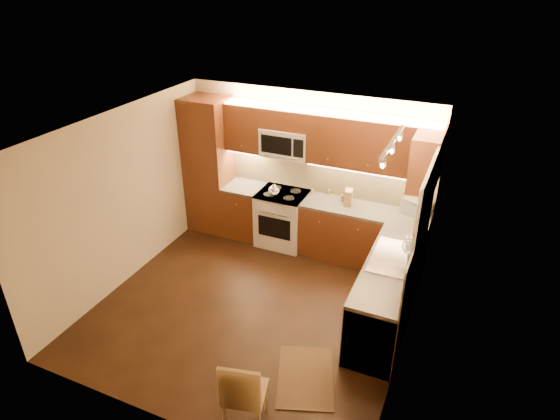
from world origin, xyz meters
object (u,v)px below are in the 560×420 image
at_px(kettle, 274,188).
at_px(soap_bottle, 409,239).
at_px(sink, 394,253).
at_px(knife_block, 348,197).
at_px(stove, 282,218).
at_px(dining_chair, 245,391).
at_px(microwave, 286,142).
at_px(toaster_oven, 417,206).

relative_size(kettle, soap_bottle, 1.18).
height_order(sink, knife_block, knife_block).
bearing_deg(soap_bottle, stove, 145.13).
bearing_deg(sink, stove, 150.64).
height_order(sink, dining_chair, sink).
bearing_deg(microwave, toaster_oven, 1.58).
xyz_separation_m(soap_bottle, dining_chair, (-1.06, -2.64, -0.53)).
xyz_separation_m(microwave, kettle, (-0.10, -0.23, -0.70)).
height_order(microwave, kettle, microwave).
bearing_deg(dining_chair, sink, 53.92).
distance_m(knife_block, dining_chair, 3.48).
bearing_deg(kettle, soap_bottle, -39.83).
bearing_deg(soap_bottle, toaster_oven, 77.64).
relative_size(kettle, toaster_oven, 0.53).
bearing_deg(stove, microwave, 90.00).
distance_m(microwave, sink, 2.48).
distance_m(kettle, soap_bottle, 2.31).
bearing_deg(kettle, stove, 20.61).
bearing_deg(stove, kettle, -135.52).
distance_m(knife_block, soap_bottle, 1.32).
relative_size(toaster_oven, knife_block, 1.56).
bearing_deg(dining_chair, kettle, 96.17).
bearing_deg(stove, sink, -29.36).
distance_m(stove, dining_chair, 3.53).
relative_size(kettle, dining_chair, 0.22).
xyz_separation_m(kettle, soap_bottle, (2.22, -0.63, -0.04)).
distance_m(microwave, soap_bottle, 2.40).
xyz_separation_m(sink, toaster_oven, (0.06, 1.32, 0.04)).
distance_m(microwave, dining_chair, 3.87).
xyz_separation_m(sink, knife_block, (-0.94, 1.19, 0.05)).
bearing_deg(soap_bottle, knife_block, 127.04).
distance_m(stove, microwave, 1.27).
bearing_deg(soap_bottle, microwave, 141.93).
bearing_deg(kettle, microwave, 42.78).
xyz_separation_m(stove, knife_block, (1.06, 0.07, 0.56)).
relative_size(soap_bottle, dining_chair, 0.18).
height_order(knife_block, dining_chair, knife_block).
height_order(kettle, soap_bottle, kettle).
bearing_deg(soap_bottle, sink, -122.19).
xyz_separation_m(knife_block, dining_chair, (-0.01, -3.44, -0.56)).
bearing_deg(dining_chair, soap_bottle, 54.83).
distance_m(stove, kettle, 0.58).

